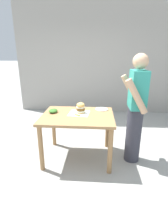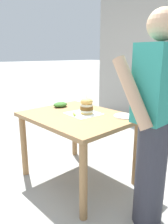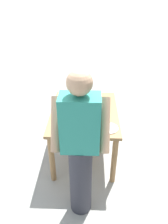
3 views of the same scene
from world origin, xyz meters
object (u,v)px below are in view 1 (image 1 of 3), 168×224
object	(u,v)px
pickle_spear	(78,115)
sandwich	(81,108)
side_salad	(53,111)
diner_across_table	(136,109)
side_plate_with_forks	(102,109)
patio_table	(78,122)

from	to	relation	value
pickle_spear	sandwich	bearing A→B (deg)	167.26
pickle_spear	side_salad	size ratio (longest dim) A/B	0.48
pickle_spear	diner_across_table	world-z (taller)	diner_across_table
side_plate_with_forks	side_salad	world-z (taller)	side_salad
sandwich	patio_table	bearing A→B (deg)	-21.06
side_plate_with_forks	sandwich	bearing A→B (deg)	-58.81
patio_table	sandwich	distance (m)	0.23
side_salad	side_plate_with_forks	bearing A→B (deg)	105.45
sandwich	side_salad	world-z (taller)	sandwich
diner_across_table	pickle_spear	bearing A→B (deg)	-87.33
pickle_spear	side_plate_with_forks	xyz separation A→B (m)	(-0.36, 0.38, -0.01)
sandwich	side_plate_with_forks	size ratio (longest dim) A/B	0.94
sandwich	diner_across_table	bearing A→B (deg)	82.91
diner_across_table	side_salad	bearing A→B (deg)	-94.16
sandwich	side_plate_with_forks	distance (m)	0.41
side_plate_with_forks	diner_across_table	size ratio (longest dim) A/B	0.13
sandwich	side_salad	xyz separation A→B (m)	(0.01, -0.45, -0.06)
sandwich	side_salad	bearing A→B (deg)	-88.59
pickle_spear	side_salad	bearing A→B (deg)	-107.97
side_salad	diner_across_table	size ratio (longest dim) A/B	0.11
patio_table	side_plate_with_forks	size ratio (longest dim) A/B	5.13
patio_table	diner_across_table	distance (m)	0.92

